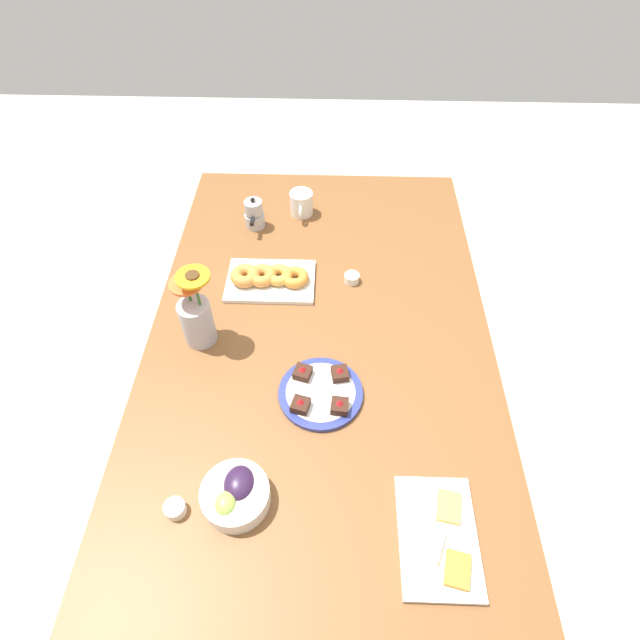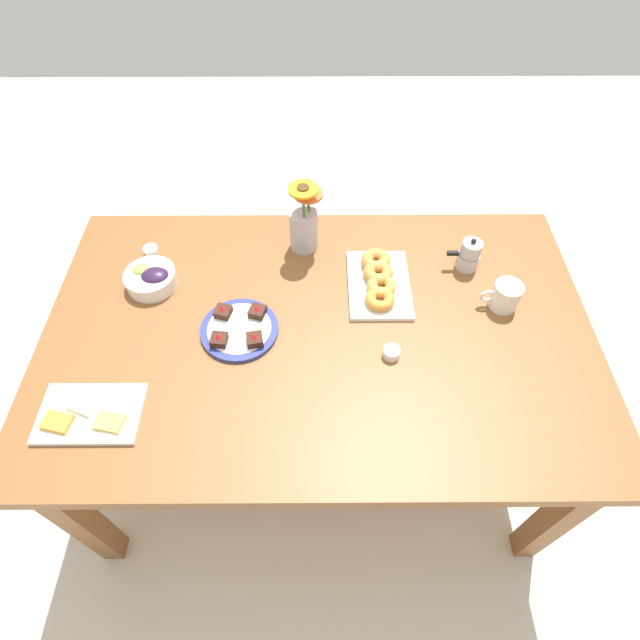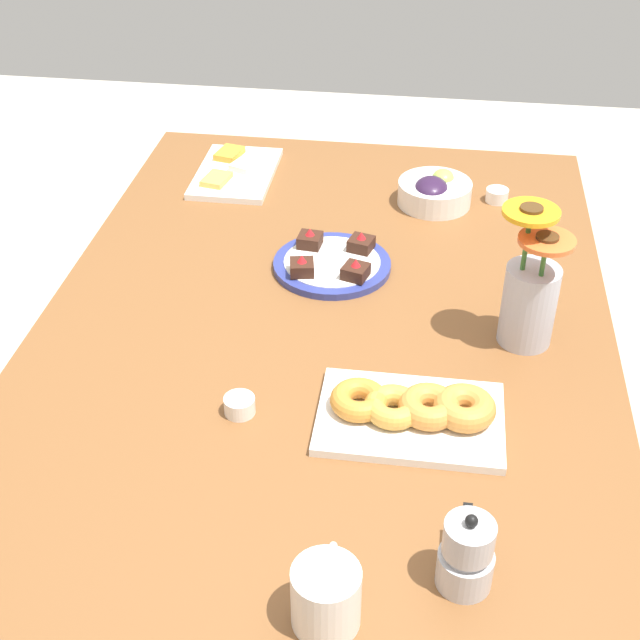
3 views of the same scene
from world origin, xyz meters
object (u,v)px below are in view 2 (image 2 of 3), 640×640
dining_table (320,345)px  coffee_mug (507,296)px  jam_cup_berry (152,251)px  dessert_plate (241,329)px  flower_vase (305,226)px  croissant_platter (380,280)px  moka_pot (470,256)px  grape_bowl (153,278)px  cheese_platter (91,414)px  jam_cup_honey (393,352)px

dining_table → coffee_mug: bearing=-171.3°
jam_cup_berry → dessert_plate: size_ratio=0.21×
jam_cup_berry → flower_vase: size_ratio=0.19×
dessert_plate → croissant_platter: bearing=-156.9°
croissant_platter → jam_cup_berry: size_ratio=5.89×
flower_vase → moka_pot: (-0.52, 0.10, -0.04)m
flower_vase → grape_bowl: bearing=19.7°
jam_cup_berry → cheese_platter: bearing=86.0°
dining_table → flower_vase: (0.05, -0.34, 0.17)m
cheese_platter → flower_vase: bearing=-131.2°
croissant_platter → jam_cup_honey: size_ratio=5.89×
moka_pot → cheese_platter: bearing=26.3°
grape_bowl → moka_pot: 0.99m
jam_cup_berry → flower_vase: (-0.50, -0.03, 0.07)m
coffee_mug → jam_cup_berry: 1.12m
dining_table → moka_pot: 0.55m
coffee_mug → moka_pot: size_ratio=0.99×
grape_bowl → flower_vase: bearing=-160.3°
dessert_plate → jam_cup_berry: bearing=-44.9°
jam_cup_honey → cheese_platter: bearing=13.0°
cheese_platter → dessert_plate: bearing=-143.2°
jam_cup_berry → moka_pot: bearing=176.5°
jam_cup_honey → moka_pot: bearing=-128.4°
croissant_platter → dessert_plate: size_ratio=1.26×
jam_cup_berry → dessert_plate: dessert_plate is taller
dining_table → jam_cup_honey: size_ratio=33.33×
croissant_platter → grape_bowl: bearing=-0.5°
cheese_platter → flower_vase: size_ratio=1.02×
cheese_platter → flower_vase: (-0.54, -0.62, 0.08)m
croissant_platter → jam_cup_berry: bearing=-10.8°
dining_table → grape_bowl: size_ratio=10.24×
dining_table → flower_vase: size_ratio=6.26×
croissant_platter → moka_pot: size_ratio=2.38×
dining_table → grape_bowl: (0.51, -0.17, 0.12)m
croissant_platter → moka_pot: 0.30m
coffee_mug → moka_pot: 0.18m
flower_vase → jam_cup_berry: bearing=3.9°
grape_bowl → dining_table: bearing=161.3°
dining_table → jam_cup_honey: jam_cup_honey is taller
jam_cup_berry → dining_table: bearing=150.5°
coffee_mug → flower_vase: size_ratio=0.46×
dessert_plate → cheese_platter: bearing=36.8°
cheese_platter → jam_cup_honey: size_ratio=5.42×
croissant_platter → jam_cup_berry: croissant_platter is taller
dessert_plate → dining_table: bearing=-177.8°
coffee_mug → dessert_plate: coffee_mug is taller
cheese_platter → croissant_platter: (-0.77, -0.44, 0.01)m
grape_bowl → cheese_platter: bearing=80.8°
jam_cup_honey → flower_vase: flower_vase is taller
dining_table → grape_bowl: grape_bowl is taller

